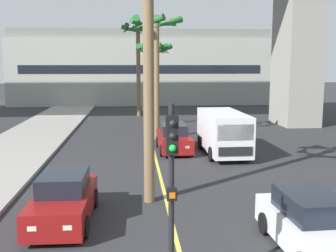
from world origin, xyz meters
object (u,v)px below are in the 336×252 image
palm_tree_mid_median (138,42)px  delivery_van (223,132)px  car_queue_second (64,199)px  palm_tree_near_median (154,56)px  car_queue_third (174,139)px  traffic_light_median_near (172,178)px  car_queue_front (312,226)px  palm_tree_farthest_median (156,39)px

palm_tree_mid_median → delivery_van: bearing=-76.0°
car_queue_second → palm_tree_near_median: bearing=78.8°
car_queue_third → palm_tree_mid_median: size_ratio=0.47×
traffic_light_median_near → palm_tree_mid_median: (-0.12, 31.29, 4.36)m
palm_tree_near_median → car_queue_second: bearing=-101.2°
palm_tree_near_median → delivery_van: bearing=-73.4°
car_queue_front → traffic_light_median_near: bearing=-152.4°
traffic_light_median_near → palm_tree_mid_median: size_ratio=0.48×
palm_tree_mid_median → palm_tree_farthest_median: (0.94, -12.39, -0.51)m
palm_tree_near_median → palm_tree_mid_median: bearing=99.5°
car_queue_front → car_queue_second: 7.43m
palm_tree_farthest_median → palm_tree_near_median: bearing=88.5°
car_queue_front → delivery_van: 11.82m
car_queue_front → palm_tree_farthest_median: (-3.11, 16.84, 5.83)m
car_queue_second → delivery_van: bearing=51.6°
car_queue_third → palm_tree_near_median: size_ratio=0.62×
car_queue_third → palm_tree_near_median: 10.90m
car_queue_second → palm_tree_near_median: 20.91m
car_queue_front → palm_tree_farthest_median: bearing=100.5°
car_queue_front → car_queue_third: (-2.34, 12.95, 0.00)m
car_queue_third → palm_tree_mid_median: (-1.71, 16.28, 6.35)m
car_queue_third → delivery_van: bearing=-23.6°
car_queue_third → palm_tree_near_median: (-0.62, 9.73, 4.88)m
delivery_van → car_queue_third: bearing=156.4°
car_queue_third → traffic_light_median_near: size_ratio=0.98×
delivery_van → palm_tree_mid_median: (-4.34, 17.43, 5.78)m
car_queue_third → traffic_light_median_near: (-1.59, -15.01, 1.99)m
car_queue_second → palm_tree_farthest_median: (3.79, 14.11, 5.83)m
car_queue_front → car_queue_third: same height
car_queue_third → palm_tree_farthest_median: palm_tree_farthest_median is taller
traffic_light_median_near → palm_tree_farthest_median: palm_tree_farthest_median is taller
traffic_light_median_near → palm_tree_near_median: (0.98, 24.74, 2.89)m
car_queue_second → delivery_van: delivery_van is taller
car_queue_third → palm_tree_mid_median: bearing=96.0°
car_queue_front → palm_tree_near_median: bearing=97.4°
palm_tree_mid_median → palm_tree_farthest_median: palm_tree_mid_median is taller
car_queue_front → palm_tree_mid_median: palm_tree_mid_median is taller
car_queue_third → palm_tree_mid_median: 17.56m
palm_tree_near_median → palm_tree_farthest_median: (-0.15, -5.84, 0.95)m
palm_tree_farthest_median → car_queue_third: bearing=-78.8°
delivery_van → palm_tree_mid_median: 18.87m
delivery_van → palm_tree_farthest_median: (-3.40, 5.04, 5.27)m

